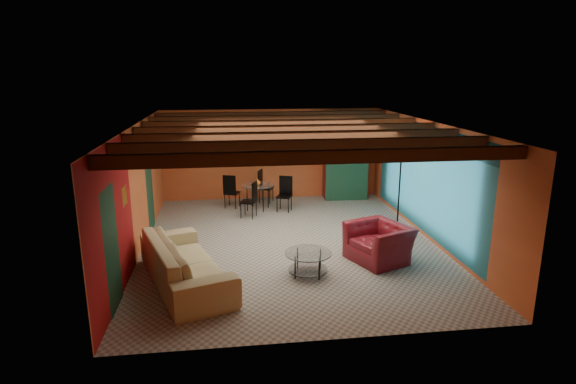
{
  "coord_description": "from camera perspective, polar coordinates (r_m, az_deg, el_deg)",
  "views": [
    {
      "loc": [
        -1.35,
        -9.96,
        3.81
      ],
      "look_at": [
        0.0,
        0.2,
        1.15
      ],
      "focal_mm": 29.32,
      "sensor_mm": 36.0,
      "label": 1
    }
  ],
  "objects": [
    {
      "name": "coffee_table",
      "position": [
        9.1,
        2.45,
        -8.64
      ],
      "size": [
        1.09,
        1.09,
        0.46
      ],
      "primitive_type": null,
      "rotation": [
        0.0,
        0.0,
        -0.25
      ],
      "color": "silver",
      "rests_on": "ground"
    },
    {
      "name": "floor_lamp",
      "position": [
        11.33,
        13.34,
        0.24
      ],
      "size": [
        0.56,
        0.56,
        2.17
      ],
      "primitive_type": null,
      "rotation": [
        0.0,
        0.0,
        0.3
      ],
      "color": "black",
      "rests_on": "ground"
    },
    {
      "name": "dining_table",
      "position": [
        13.2,
        -3.7,
        -0.04
      ],
      "size": [
        2.47,
        2.47,
        0.98
      ],
      "primitive_type": null,
      "rotation": [
        0.0,
        0.0,
        -0.4
      ],
      "color": "silver",
      "rests_on": "ground"
    },
    {
      "name": "vase",
      "position": [
        13.06,
        -3.74,
        2.41
      ],
      "size": [
        0.2,
        0.2,
        0.17
      ],
      "primitive_type": "imported",
      "rotation": [
        0.0,
        0.0,
        0.22
      ],
      "color": "orange",
      "rests_on": "dining_table"
    },
    {
      "name": "sofa",
      "position": [
        8.87,
        -12.36,
        -8.29
      ],
      "size": [
        1.99,
        3.07,
        0.83
      ],
      "primitive_type": "imported",
      "rotation": [
        0.0,
        0.0,
        1.9
      ],
      "color": "tan",
      "rests_on": "ground"
    },
    {
      "name": "painting",
      "position": [
        14.09,
        -5.68,
        5.66
      ],
      "size": [
        1.05,
        0.03,
        0.65
      ],
      "primitive_type": "cube",
      "color": "black",
      "rests_on": "wall_back"
    },
    {
      "name": "armchair",
      "position": [
        9.86,
        10.97,
        -6.06
      ],
      "size": [
        1.41,
        1.49,
        0.77
      ],
      "primitive_type": "imported",
      "rotation": [
        0.0,
        0.0,
        -1.18
      ],
      "color": "maroon",
      "rests_on": "ground"
    },
    {
      "name": "ceiling_fan",
      "position": [
        10.15,
        0.15,
        6.34
      ],
      "size": [
        1.5,
        1.5,
        0.44
      ],
      "primitive_type": null,
      "color": "#472614",
      "rests_on": "ceiling"
    },
    {
      "name": "potted_plant",
      "position": [
        14.18,
        7.05,
        8.81
      ],
      "size": [
        0.48,
        0.44,
        0.47
      ],
      "primitive_type": "imported",
      "rotation": [
        0.0,
        0.0,
        -0.19
      ],
      "color": "#26661E",
      "rests_on": "armoire"
    },
    {
      "name": "armoire",
      "position": [
        14.37,
        6.89,
        3.54
      ],
      "size": [
        1.27,
        0.65,
        2.18
      ],
      "primitive_type": "cube",
      "rotation": [
        0.0,
        0.0,
        -0.04
      ],
      "color": "maroon",
      "rests_on": "ground"
    },
    {
      "name": "room",
      "position": [
        10.26,
        0.07,
        6.43
      ],
      "size": [
        6.52,
        8.01,
        2.71
      ],
      "color": "gray",
      "rests_on": "ground"
    }
  ]
}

